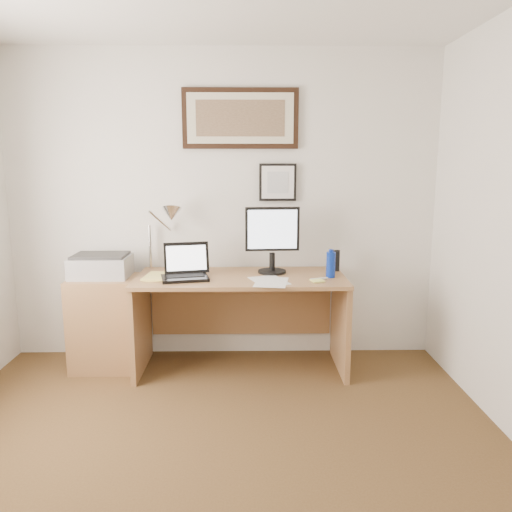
{
  "coord_description": "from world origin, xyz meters",
  "views": [
    {
      "loc": [
        0.2,
        -2.1,
        1.6
      ],
      "look_at": [
        0.26,
        1.43,
        0.94
      ],
      "focal_mm": 35.0,
      "sensor_mm": 36.0,
      "label": 1
    }
  ],
  "objects_px": {
    "water_bottle": "(331,265)",
    "lcd_monitor": "(272,237)",
    "book": "(146,276)",
    "laptop": "(185,271)",
    "printer": "(101,266)",
    "side_cabinet": "(105,323)",
    "desk": "(241,303)"
  },
  "relations": [
    {
      "from": "laptop",
      "to": "lcd_monitor",
      "type": "bearing_deg",
      "value": 13.99
    },
    {
      "from": "lcd_monitor",
      "to": "water_bottle",
      "type": "bearing_deg",
      "value": -19.55
    },
    {
      "from": "side_cabinet",
      "to": "desk",
      "type": "relative_size",
      "value": 0.46
    },
    {
      "from": "side_cabinet",
      "to": "lcd_monitor",
      "type": "distance_m",
      "value": 1.48
    },
    {
      "from": "water_bottle",
      "to": "laptop",
      "type": "distance_m",
      "value": 1.1
    },
    {
      "from": "side_cabinet",
      "to": "laptop",
      "type": "xyz_separation_m",
      "value": [
        0.66,
        -0.11,
        0.44
      ]
    },
    {
      "from": "book",
      "to": "laptop",
      "type": "bearing_deg",
      "value": -4.35
    },
    {
      "from": "laptop",
      "to": "printer",
      "type": "height_order",
      "value": "laptop"
    },
    {
      "from": "desk",
      "to": "printer",
      "type": "distance_m",
      "value": 1.13
    },
    {
      "from": "laptop",
      "to": "printer",
      "type": "bearing_deg",
      "value": 167.62
    },
    {
      "from": "book",
      "to": "lcd_monitor",
      "type": "height_order",
      "value": "lcd_monitor"
    },
    {
      "from": "book",
      "to": "desk",
      "type": "distance_m",
      "value": 0.77
    },
    {
      "from": "side_cabinet",
      "to": "water_bottle",
      "type": "xyz_separation_m",
      "value": [
        1.75,
        -0.1,
        0.48
      ]
    },
    {
      "from": "book",
      "to": "laptop",
      "type": "distance_m",
      "value": 0.31
    },
    {
      "from": "book",
      "to": "desk",
      "type": "height_order",
      "value": "book"
    },
    {
      "from": "water_bottle",
      "to": "lcd_monitor",
      "type": "xyz_separation_m",
      "value": [
        -0.44,
        0.15,
        0.19
      ]
    },
    {
      "from": "side_cabinet",
      "to": "book",
      "type": "xyz_separation_m",
      "value": [
        0.35,
        -0.09,
        0.4
      ]
    },
    {
      "from": "water_bottle",
      "to": "lcd_monitor",
      "type": "bearing_deg",
      "value": 160.45
    },
    {
      "from": "book",
      "to": "desk",
      "type": "relative_size",
      "value": 0.17
    },
    {
      "from": "water_bottle",
      "to": "printer",
      "type": "relative_size",
      "value": 0.44
    },
    {
      "from": "side_cabinet",
      "to": "lcd_monitor",
      "type": "relative_size",
      "value": 1.4
    },
    {
      "from": "side_cabinet",
      "to": "laptop",
      "type": "relative_size",
      "value": 1.9
    },
    {
      "from": "water_bottle",
      "to": "printer",
      "type": "xyz_separation_m",
      "value": [
        -1.77,
        0.14,
        -0.03
      ]
    },
    {
      "from": "water_bottle",
      "to": "laptop",
      "type": "xyz_separation_m",
      "value": [
        -1.1,
        -0.01,
        -0.04
      ]
    },
    {
      "from": "water_bottle",
      "to": "book",
      "type": "xyz_separation_m",
      "value": [
        -1.4,
        0.01,
        -0.09
      ]
    },
    {
      "from": "water_bottle",
      "to": "laptop",
      "type": "relative_size",
      "value": 0.51
    },
    {
      "from": "desk",
      "to": "lcd_monitor",
      "type": "distance_m",
      "value": 0.58
    },
    {
      "from": "side_cabinet",
      "to": "book",
      "type": "distance_m",
      "value": 0.54
    },
    {
      "from": "side_cabinet",
      "to": "printer",
      "type": "xyz_separation_m",
      "value": [
        -0.02,
        0.04,
        0.45
      ]
    },
    {
      "from": "water_bottle",
      "to": "printer",
      "type": "bearing_deg",
      "value": 175.54
    },
    {
      "from": "side_cabinet",
      "to": "lcd_monitor",
      "type": "bearing_deg",
      "value": 2.41
    },
    {
      "from": "side_cabinet",
      "to": "printer",
      "type": "relative_size",
      "value": 1.66
    }
  ]
}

